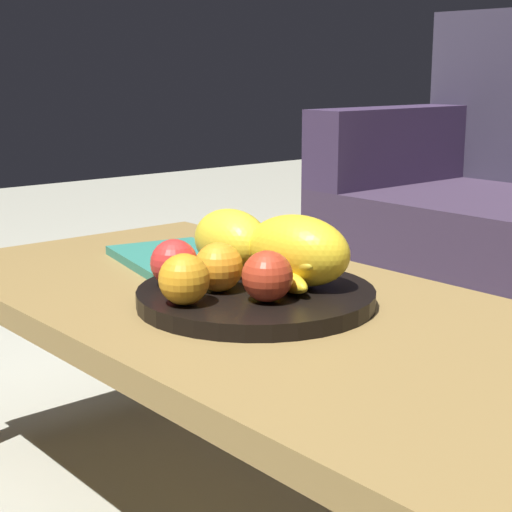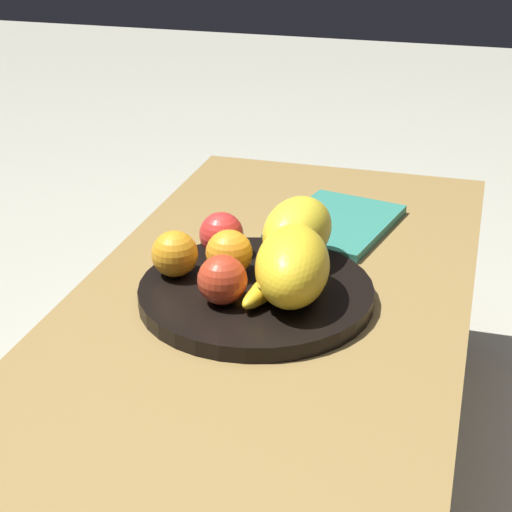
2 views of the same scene
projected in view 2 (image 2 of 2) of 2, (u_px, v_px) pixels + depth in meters
name	position (u px, v px, depth m)	size (l,w,h in m)	color
ground_plane	(264.00, 499.00, 1.43)	(8.00, 8.00, 0.00)	#AAA896
coffee_table	(265.00, 326.00, 1.28)	(1.27, 0.60, 0.38)	olive
fruit_bowl	(256.00, 293.00, 1.26)	(0.36, 0.36, 0.03)	black
melon_large_front	(293.00, 266.00, 1.20)	(0.18, 0.11, 0.11)	yellow
melon_smaller_beside	(297.00, 231.00, 1.32)	(0.16, 0.10, 0.10)	yellow
orange_front	(229.00, 253.00, 1.28)	(0.07, 0.07, 0.07)	orange
orange_left	(175.00, 254.00, 1.28)	(0.07, 0.07, 0.07)	orange
apple_front	(221.00, 234.00, 1.34)	(0.07, 0.07, 0.07)	red
apple_left	(222.00, 280.00, 1.20)	(0.07, 0.07, 0.07)	#BE3920
banana_bunch	(274.00, 278.00, 1.22)	(0.16, 0.08, 0.06)	yellow
magazine	(337.00, 224.00, 1.52)	(0.25, 0.18, 0.02)	#31816F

